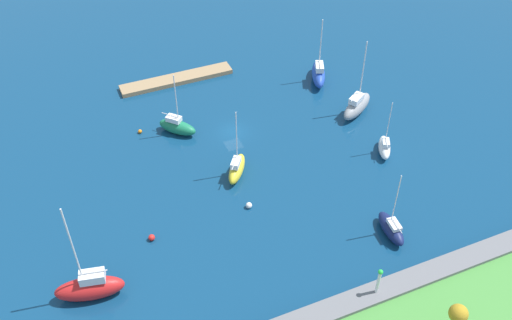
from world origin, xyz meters
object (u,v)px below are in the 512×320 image
(sailboat_red_along_channel, at_px, (90,287))
(mooring_buoy_white, at_px, (249,205))
(sailboat_blue_far_north, at_px, (319,73))
(sailboat_yellow_by_breakwater, at_px, (237,168))
(harbor_beacon, at_px, (379,279))
(sailboat_navy_lone_south, at_px, (391,228))
(park_tree_west, at_px, (458,314))
(sailboat_white_lone_north, at_px, (384,147))
(pier_dock, at_px, (177,79))
(sailboat_gray_off_beacon, at_px, (357,106))
(sailboat_green_outer_mooring, at_px, (177,126))
(mooring_buoy_orange, at_px, (140,131))
(mooring_buoy_red, at_px, (152,238))

(sailboat_red_along_channel, bearing_deg, mooring_buoy_white, -152.51)
(sailboat_blue_far_north, height_order, sailboat_yellow_by_breakwater, sailboat_blue_far_north)
(harbor_beacon, distance_m, sailboat_navy_lone_south, 10.63)
(park_tree_west, xyz_separation_m, sailboat_white_lone_north, (-9.80, -28.24, -2.80))
(pier_dock, distance_m, sailboat_gray_off_beacon, 30.66)
(harbor_beacon, bearing_deg, sailboat_green_outer_mooring, -73.19)
(sailboat_blue_far_north, height_order, mooring_buoy_orange, sailboat_blue_far_north)
(harbor_beacon, xyz_separation_m, mooring_buoy_orange, (16.59, -39.63, -3.31))
(sailboat_gray_off_beacon, bearing_deg, sailboat_red_along_channel, 170.01)
(sailboat_gray_off_beacon, height_order, mooring_buoy_white, sailboat_gray_off_beacon)
(sailboat_yellow_by_breakwater, bearing_deg, sailboat_blue_far_north, -16.79)
(park_tree_west, distance_m, mooring_buoy_white, 28.74)
(sailboat_blue_far_north, distance_m, mooring_buoy_red, 42.46)
(sailboat_yellow_by_breakwater, bearing_deg, mooring_buoy_orange, 70.13)
(sailboat_blue_far_north, bearing_deg, mooring_buoy_red, 147.49)
(sailboat_red_along_channel, height_order, sailboat_navy_lone_south, sailboat_red_along_channel)
(pier_dock, distance_m, mooring_buoy_red, 35.37)
(sailboat_gray_off_beacon, height_order, sailboat_navy_lone_south, sailboat_gray_off_beacon)
(pier_dock, xyz_separation_m, mooring_buoy_red, (13.32, 32.77, 0.03))
(pier_dock, height_order, sailboat_blue_far_north, sailboat_blue_far_north)
(sailboat_white_lone_north, relative_size, mooring_buoy_white, 10.54)
(sailboat_navy_lone_south, distance_m, mooring_buoy_orange, 39.79)
(mooring_buoy_red, bearing_deg, sailboat_red_along_channel, 33.03)
(sailboat_white_lone_north, bearing_deg, harbor_beacon, 173.45)
(pier_dock, xyz_separation_m, sailboat_white_lone_north, (-22.08, 29.79, 0.67))
(mooring_buoy_orange, bearing_deg, sailboat_yellow_by_breakwater, 124.67)
(pier_dock, distance_m, sailboat_red_along_channel, 43.95)
(sailboat_yellow_by_breakwater, height_order, mooring_buoy_white, sailboat_yellow_by_breakwater)
(park_tree_west, distance_m, mooring_buoy_orange, 51.49)
(pier_dock, relative_size, harbor_beacon, 5.15)
(harbor_beacon, height_order, sailboat_navy_lone_south, sailboat_navy_lone_south)
(pier_dock, height_order, sailboat_green_outer_mooring, sailboat_green_outer_mooring)
(sailboat_gray_off_beacon, bearing_deg, sailboat_white_lone_north, -129.23)
(sailboat_blue_far_north, height_order, sailboat_navy_lone_south, sailboat_blue_far_north)
(sailboat_blue_far_north, height_order, mooring_buoy_red, sailboat_blue_far_north)
(harbor_beacon, bearing_deg, sailboat_yellow_by_breakwater, -75.34)
(park_tree_west, bearing_deg, sailboat_navy_lone_south, -97.82)
(sailboat_green_outer_mooring, bearing_deg, mooring_buoy_orange, -155.32)
(sailboat_blue_far_north, xyz_separation_m, sailboat_red_along_channel, (43.77, 28.86, 0.10))
(sailboat_yellow_by_breakwater, relative_size, sailboat_gray_off_beacon, 0.84)
(pier_dock, bearing_deg, sailboat_yellow_by_breakwater, 91.56)
(sailboat_red_along_channel, relative_size, mooring_buoy_red, 17.33)
(sailboat_red_along_channel, relative_size, sailboat_navy_lone_south, 1.48)
(harbor_beacon, relative_size, sailboat_blue_far_north, 0.33)
(pier_dock, distance_m, park_tree_west, 59.42)
(sailboat_white_lone_north, bearing_deg, pier_dock, 64.83)
(park_tree_west, bearing_deg, sailboat_white_lone_north, -109.14)
(sailboat_blue_far_north, relative_size, mooring_buoy_red, 13.73)
(sailboat_gray_off_beacon, height_order, sailboat_red_along_channel, sailboat_red_along_channel)
(park_tree_west, relative_size, sailboat_red_along_channel, 0.28)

